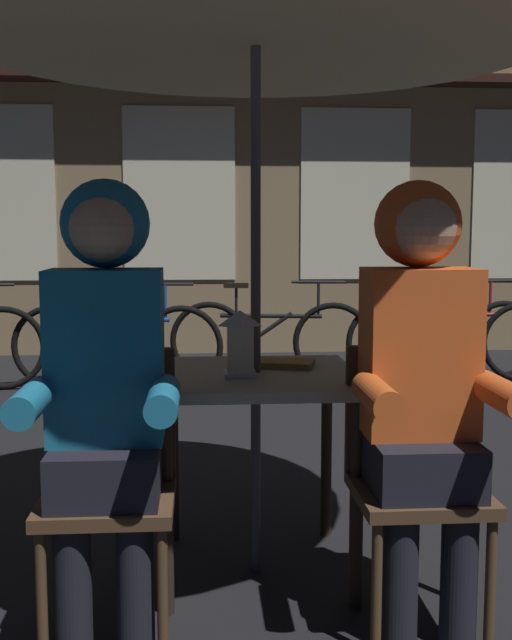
{
  "coord_description": "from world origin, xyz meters",
  "views": [
    {
      "loc": [
        -0.19,
        -2.74,
        1.25
      ],
      "look_at": [
        0.0,
        -0.02,
        0.93
      ],
      "focal_mm": 43.79,
      "sensor_mm": 36.0,
      "label": 1
    }
  ],
  "objects_px": {
    "book": "(286,364)",
    "chair_left": "(110,475)",
    "chair_right": "(414,468)",
    "cafe_table": "(256,400)",
    "bicycle_third": "(270,340)",
    "bicycle_second": "(117,345)",
    "bicycle_fourth": "(444,339)",
    "person_left_hooded": "(105,365)",
    "person_right_hooded": "(421,361)",
    "lantern": "(240,342)"
  },
  "relations": [
    {
      "from": "lantern",
      "to": "chair_left",
      "type": "bearing_deg",
      "value": -144.94
    },
    {
      "from": "chair_right",
      "to": "person_right_hooded",
      "type": "relative_size",
      "value": 0.62
    },
    {
      "from": "bicycle_third",
      "to": "book",
      "type": "xyz_separation_m",
      "value": [
        -0.25,
        -3.49,
        0.41
      ]
    },
    {
      "from": "cafe_table",
      "to": "bicycle_third",
      "type": "xyz_separation_m",
      "value": [
        0.37,
        3.58,
        -0.29
      ]
    },
    {
      "from": "bicycle_second",
      "to": "bicycle_third",
      "type": "bearing_deg",
      "value": 8.5
    },
    {
      "from": "chair_right",
      "to": "bicycle_fourth",
      "type": "distance_m",
      "value": 4.14
    },
    {
      "from": "person_left_hooded",
      "to": "person_right_hooded",
      "type": "distance_m",
      "value": 0.96
    },
    {
      "from": "cafe_table",
      "to": "bicycle_third",
      "type": "height_order",
      "value": "bicycle_third"
    },
    {
      "from": "cafe_table",
      "to": "bicycle_third",
      "type": "relative_size",
      "value": 0.44
    },
    {
      "from": "cafe_table",
      "to": "person_left_hooded",
      "type": "height_order",
      "value": "person_left_hooded"
    },
    {
      "from": "cafe_table",
      "to": "lantern",
      "type": "relative_size",
      "value": 3.2
    },
    {
      "from": "bicycle_second",
      "to": "book",
      "type": "height_order",
      "value": "bicycle_second"
    },
    {
      "from": "bicycle_third",
      "to": "book",
      "type": "height_order",
      "value": "bicycle_third"
    },
    {
      "from": "chair_right",
      "to": "person_left_hooded",
      "type": "relative_size",
      "value": 0.62
    },
    {
      "from": "person_left_hooded",
      "to": "bicycle_third",
      "type": "distance_m",
      "value": 4.13
    },
    {
      "from": "bicycle_second",
      "to": "lantern",
      "type": "bearing_deg",
      "value": -77.01
    },
    {
      "from": "bicycle_third",
      "to": "chair_right",
      "type": "bearing_deg",
      "value": -88.47
    },
    {
      "from": "chair_left",
      "to": "person_right_hooded",
      "type": "bearing_deg",
      "value": -3.39
    },
    {
      "from": "chair_left",
      "to": "chair_right",
      "type": "height_order",
      "value": "same"
    },
    {
      "from": "chair_right",
      "to": "bicycle_fourth",
      "type": "height_order",
      "value": "chair_right"
    },
    {
      "from": "cafe_table",
      "to": "bicycle_second",
      "type": "xyz_separation_m",
      "value": [
        -0.86,
        3.4,
        -0.29
      ]
    },
    {
      "from": "bicycle_second",
      "to": "bicycle_fourth",
      "type": "height_order",
      "value": "same"
    },
    {
      "from": "lantern",
      "to": "bicycle_second",
      "type": "xyz_separation_m",
      "value": [
        -0.8,
        3.47,
        -0.51
      ]
    },
    {
      "from": "cafe_table",
      "to": "lantern",
      "type": "bearing_deg",
      "value": -128.91
    },
    {
      "from": "lantern",
      "to": "book",
      "type": "distance_m",
      "value": 0.27
    },
    {
      "from": "chair_right",
      "to": "lantern",
      "type": "bearing_deg",
      "value": 151.36
    },
    {
      "from": "person_left_hooded",
      "to": "cafe_table",
      "type": "bearing_deg",
      "value": 41.57
    },
    {
      "from": "chair_left",
      "to": "bicycle_fourth",
      "type": "relative_size",
      "value": 0.52
    },
    {
      "from": "lantern",
      "to": "bicycle_fourth",
      "type": "xyz_separation_m",
      "value": [
        1.88,
        3.62,
        -0.51
      ]
    },
    {
      "from": "chair_left",
      "to": "chair_right",
      "type": "relative_size",
      "value": 1.0
    },
    {
      "from": "chair_right",
      "to": "bicycle_fourth",
      "type": "relative_size",
      "value": 0.52
    },
    {
      "from": "person_left_hooded",
      "to": "bicycle_fourth",
      "type": "distance_m",
      "value": 4.62
    },
    {
      "from": "person_right_hooded",
      "to": "bicycle_second",
      "type": "relative_size",
      "value": 0.83
    },
    {
      "from": "person_left_hooded",
      "to": "bicycle_fourth",
      "type": "height_order",
      "value": "person_left_hooded"
    },
    {
      "from": "chair_left",
      "to": "person_left_hooded",
      "type": "distance_m",
      "value": 0.36
    },
    {
      "from": "chair_left",
      "to": "person_right_hooded",
      "type": "distance_m",
      "value": 1.03
    },
    {
      "from": "cafe_table",
      "to": "person_right_hooded",
      "type": "relative_size",
      "value": 0.53
    },
    {
      "from": "cafe_table",
      "to": "chair_right",
      "type": "distance_m",
      "value": 0.62
    },
    {
      "from": "person_right_hooded",
      "to": "person_left_hooded",
      "type": "bearing_deg",
      "value": 180.0
    },
    {
      "from": "person_right_hooded",
      "to": "lantern",
      "type": "bearing_deg",
      "value": 146.92
    },
    {
      "from": "lantern",
      "to": "person_right_hooded",
      "type": "relative_size",
      "value": 0.17
    },
    {
      "from": "person_left_hooded",
      "to": "bicycle_third",
      "type": "relative_size",
      "value": 0.84
    },
    {
      "from": "cafe_table",
      "to": "lantern",
      "type": "height_order",
      "value": "lantern"
    },
    {
      "from": "book",
      "to": "chair_left",
      "type": "bearing_deg",
      "value": -125.27
    },
    {
      "from": "lantern",
      "to": "chair_left",
      "type": "relative_size",
      "value": 0.27
    },
    {
      "from": "cafe_table",
      "to": "person_right_hooded",
      "type": "xyz_separation_m",
      "value": [
        0.48,
        -0.43,
        0.21
      ]
    },
    {
      "from": "chair_right",
      "to": "bicycle_fourth",
      "type": "bearing_deg",
      "value": 71.08
    },
    {
      "from": "chair_right",
      "to": "book",
      "type": "bearing_deg",
      "value": 127.61
    },
    {
      "from": "chair_right",
      "to": "person_right_hooded",
      "type": "distance_m",
      "value": 0.36
    },
    {
      "from": "person_right_hooded",
      "to": "book",
      "type": "bearing_deg",
      "value": 124.48
    }
  ]
}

